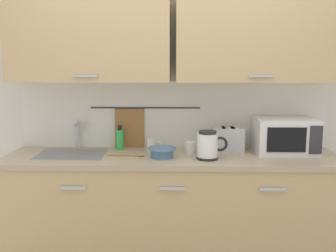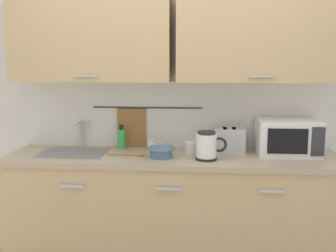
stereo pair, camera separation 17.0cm
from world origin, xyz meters
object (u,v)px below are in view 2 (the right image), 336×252
(microwave, at_px, (287,137))
(mixing_bowl, at_px, (161,152))
(toaster, at_px, (229,140))
(mug_by_kettle, at_px, (191,148))
(electric_kettle, at_px, (207,146))
(mug_near_sink, at_px, (153,145))
(wooden_spoon, at_px, (130,155))
(dish_soap_bottle, at_px, (122,138))

(microwave, distance_m, mixing_bowl, 0.97)
(toaster, height_order, mug_by_kettle, toaster)
(microwave, bearing_deg, mixing_bowl, -169.10)
(electric_kettle, distance_m, toaster, 0.32)
(mug_near_sink, bearing_deg, mixing_bowl, -68.47)
(mixing_bowl, distance_m, wooden_spoon, 0.24)
(mug_near_sink, xyz_separation_m, toaster, (0.60, 0.00, 0.05))
(toaster, bearing_deg, mixing_bowl, -156.40)
(electric_kettle, relative_size, mug_by_kettle, 1.89)
(mug_by_kettle, bearing_deg, electric_kettle, -52.10)
(dish_soap_bottle, distance_m, mug_near_sink, 0.27)
(electric_kettle, height_order, mug_near_sink, electric_kettle)
(mixing_bowl, distance_m, toaster, 0.56)
(microwave, relative_size, electric_kettle, 2.03)
(wooden_spoon, bearing_deg, electric_kettle, -6.87)
(electric_kettle, distance_m, mug_by_kettle, 0.20)
(electric_kettle, bearing_deg, toaster, 55.62)
(microwave, distance_m, toaster, 0.44)
(mug_near_sink, distance_m, mixing_bowl, 0.24)
(microwave, relative_size, mug_by_kettle, 3.83)
(mixing_bowl, bearing_deg, dish_soap_bottle, 142.29)
(mug_near_sink, bearing_deg, microwave, -2.20)
(toaster, distance_m, wooden_spoon, 0.78)
(dish_soap_bottle, xyz_separation_m, mug_near_sink, (0.26, -0.05, -0.04))
(microwave, relative_size, dish_soap_bottle, 2.35)
(mug_near_sink, distance_m, wooden_spoon, 0.25)
(wooden_spoon, bearing_deg, microwave, 7.15)
(electric_kettle, xyz_separation_m, wooden_spoon, (-0.58, 0.07, -0.10))
(wooden_spoon, bearing_deg, dish_soap_bottle, 115.18)
(dish_soap_bottle, bearing_deg, mug_by_kettle, -15.15)
(dish_soap_bottle, bearing_deg, toaster, -3.05)
(dish_soap_bottle, bearing_deg, wooden_spoon, -64.82)
(microwave, xyz_separation_m, wooden_spoon, (-1.19, -0.15, -0.13))
(microwave, bearing_deg, toaster, 174.53)
(mixing_bowl, bearing_deg, toaster, 23.60)
(electric_kettle, xyz_separation_m, toaster, (0.18, 0.26, -0.01))
(dish_soap_bottle, distance_m, mixing_bowl, 0.45)
(wooden_spoon, bearing_deg, mug_near_sink, 51.38)
(mug_near_sink, height_order, toaster, toaster)
(mug_near_sink, height_order, mug_by_kettle, same)
(mug_near_sink, distance_m, mug_by_kettle, 0.32)
(electric_kettle, relative_size, wooden_spoon, 0.82)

